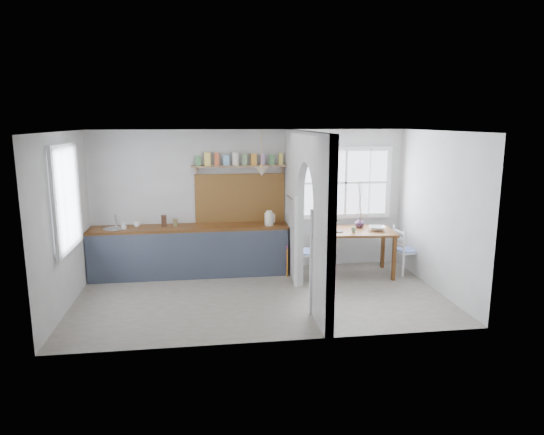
{
  "coord_description": "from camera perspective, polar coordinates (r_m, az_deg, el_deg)",
  "views": [
    {
      "loc": [
        -0.84,
        -7.27,
        2.75
      ],
      "look_at": [
        0.21,
        0.29,
        1.23
      ],
      "focal_mm": 32.0,
      "sensor_mm": 36.0,
      "label": 1
    }
  ],
  "objects": [
    {
      "name": "shelf",
      "position": [
        8.81,
        -3.8,
        6.46
      ],
      "size": [
        1.75,
        0.2,
        0.21
      ],
      "color": "#8C7152",
      "rests_on": "walls"
    },
    {
      "name": "dining_table",
      "position": [
        8.94,
        9.81,
        -4.04
      ],
      "size": [
        1.4,
        1.01,
        0.82
      ],
      "primitive_type": null,
      "rotation": [
        0.0,
        0.0,
        -0.11
      ],
      "color": "brown",
      "rests_on": "floor"
    },
    {
      "name": "kitchen_window",
      "position": [
        7.63,
        -23.3,
        2.08
      ],
      "size": [
        0.1,
        1.16,
        1.5
      ],
      "primitive_type": null,
      "color": "white",
      "rests_on": "walls"
    },
    {
      "name": "chair_left",
      "position": [
        8.59,
        3.98,
        -4.0
      ],
      "size": [
        0.51,
        0.51,
        0.97
      ],
      "primitive_type": null,
      "rotation": [
        0.0,
        0.0,
        -1.74
      ],
      "color": "white",
      "rests_on": "floor"
    },
    {
      "name": "vase",
      "position": [
        9.04,
        10.26,
        -0.59
      ],
      "size": [
        0.21,
        0.21,
        0.19
      ],
      "primitive_type": "imported",
      "rotation": [
        0.0,
        0.0,
        0.19
      ],
      "color": "#452B48",
      "rests_on": "dining_table"
    },
    {
      "name": "partition",
      "position": [
        7.6,
        3.88,
        1.42
      ],
      "size": [
        0.12,
        3.2,
        2.6
      ],
      "color": "silver",
      "rests_on": "floor"
    },
    {
      "name": "pendant_lamp",
      "position": [
        8.52,
        -1.23,
        5.43
      ],
      "size": [
        0.26,
        0.26,
        0.16
      ],
      "primitive_type": "cone",
      "color": "beige",
      "rests_on": "ceiling"
    },
    {
      "name": "kettle",
      "position": [
        8.75,
        -0.35,
        -0.03
      ],
      "size": [
        0.25,
        0.22,
        0.26
      ],
      "primitive_type": null,
      "rotation": [
        0.0,
        0.0,
        -0.2
      ],
      "color": "white",
      "rests_on": "counter"
    },
    {
      "name": "sink",
      "position": [
        8.91,
        -18.03,
        -1.31
      ],
      "size": [
        0.4,
        0.4,
        0.02
      ],
      "primitive_type": "cylinder",
      "color": "#B9BBBE",
      "rests_on": "counter"
    },
    {
      "name": "jar",
      "position": [
        8.8,
        -11.31,
        -0.6
      ],
      "size": [
        0.09,
        0.09,
        0.14
      ],
      "primitive_type": "cylinder",
      "rotation": [
        0.0,
        0.0,
        0.01
      ],
      "color": "olive",
      "rests_on": "counter"
    },
    {
      "name": "nook_window",
      "position": [
        9.28,
        8.67,
        4.06
      ],
      "size": [
        1.76,
        0.1,
        1.3
      ],
      "primitive_type": null,
      "color": "white",
      "rests_on": "walls"
    },
    {
      "name": "backsplash",
      "position": [
        8.97,
        -3.78,
        2.3
      ],
      "size": [
        1.65,
        0.03,
        0.9
      ],
      "primitive_type": "cube",
      "color": "brown",
      "rests_on": "walls"
    },
    {
      "name": "towel_orange",
      "position": [
        8.7,
        1.8,
        -5.41
      ],
      "size": [
        0.02,
        0.03,
        0.52
      ],
      "primitive_type": "cube",
      "color": "#C37618",
      "rests_on": "counter"
    },
    {
      "name": "mug_a",
      "position": [
        8.8,
        -17.0,
        -0.98
      ],
      "size": [
        0.14,
        0.14,
        0.11
      ],
      "primitive_type": "imported",
      "rotation": [
        0.0,
        0.0,
        -0.21
      ],
      "color": "white",
      "rests_on": "counter"
    },
    {
      "name": "knife_block",
      "position": [
        8.86,
        -12.6,
        -0.39
      ],
      "size": [
        0.1,
        0.13,
        0.2
      ],
      "primitive_type": "cube",
      "rotation": [
        0.0,
        0.0,
        0.11
      ],
      "color": "#41241A",
      "rests_on": "counter"
    },
    {
      "name": "utensil_rail",
      "position": [
        8.4,
        2.11,
        2.38
      ],
      "size": [
        0.02,
        0.5,
        0.02
      ],
      "primitive_type": "cylinder",
      "rotation": [
        1.57,
        0.0,
        0.0
      ],
      "color": "#B9BBBE",
      "rests_on": "partition"
    },
    {
      "name": "chair_right",
      "position": [
        9.21,
        15.57,
        -3.69
      ],
      "size": [
        0.46,
        0.46,
        0.87
      ],
      "primitive_type": null,
      "rotation": [
        0.0,
        0.0,
        1.74
      ],
      "color": "white",
      "rests_on": "floor"
    },
    {
      "name": "table_cup",
      "position": [
        8.66,
        9.57,
        -1.42
      ],
      "size": [
        0.12,
        0.12,
        0.09
      ],
      "primitive_type": "imported",
      "rotation": [
        0.0,
        0.0,
        -0.33
      ],
      "color": "#7EA982",
      "rests_on": "dining_table"
    },
    {
      "name": "ceiling",
      "position": [
        7.32,
        -1.37,
        10.12
      ],
      "size": [
        5.8,
        3.2,
        0.01
      ],
      "primitive_type": "cube",
      "color": "silver",
      "rests_on": "walls"
    },
    {
      "name": "counter",
      "position": [
        8.9,
        -9.55,
        -3.8
      ],
      "size": [
        3.5,
        0.6,
        0.9
      ],
      "color": "brown",
      "rests_on": "floor"
    },
    {
      "name": "walls",
      "position": [
        7.46,
        -1.32,
        0.08
      ],
      "size": [
        5.81,
        3.21,
        2.6
      ],
      "color": "silver",
      "rests_on": "floor"
    },
    {
      "name": "mug_b",
      "position": [
        8.92,
        -15.61,
        -0.78
      ],
      "size": [
        0.16,
        0.16,
        0.09
      ],
      "primitive_type": "imported",
      "rotation": [
        0.0,
        0.0,
        0.43
      ],
      "color": "white",
      "rests_on": "counter"
    },
    {
      "name": "floor",
      "position": [
        7.82,
        -1.28,
        -9.31
      ],
      "size": [
        5.8,
        3.2,
        0.01
      ],
      "primitive_type": "cube",
      "color": "gray",
      "rests_on": "ground"
    },
    {
      "name": "towel_magenta",
      "position": [
        8.73,
        1.77,
        -5.18
      ],
      "size": [
        0.02,
        0.03,
        0.57
      ],
      "primitive_type": "cube",
      "color": "#A23365",
      "rests_on": "counter"
    },
    {
      "name": "bowl",
      "position": [
        8.89,
        12.26,
        -1.25
      ],
      "size": [
        0.36,
        0.36,
        0.07
      ],
      "primitive_type": "imported",
      "rotation": [
        0.0,
        0.0,
        -0.25
      ],
      "color": "white",
      "rests_on": "dining_table"
    },
    {
      "name": "plate",
      "position": [
        8.65,
        7.83,
        -1.64
      ],
      "size": [
        0.18,
        0.18,
        0.01
      ],
      "primitive_type": "cylinder",
      "rotation": [
        0.0,
        0.0,
        -0.11
      ],
      "color": "black",
      "rests_on": "dining_table"
    }
  ]
}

